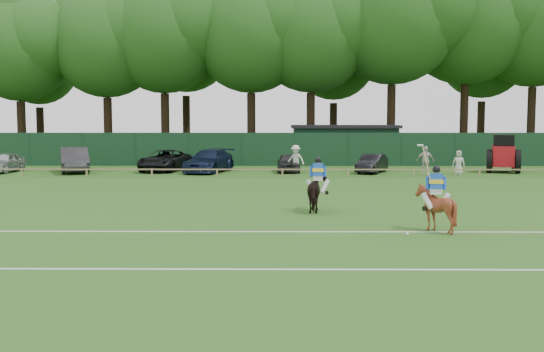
{
  "coord_description": "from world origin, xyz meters",
  "views": [
    {
      "loc": [
        0.72,
        -20.67,
        3.53
      ],
      "look_at": [
        0.5,
        3.0,
        1.4
      ],
      "focal_mm": 42.0,
      "sensor_mm": 36.0,
      "label": 1
    }
  ],
  "objects_px": {
    "suv_black": "(165,161)",
    "polo_ball": "(407,234)",
    "horse_dark": "(318,192)",
    "spectator_left": "(296,159)",
    "hatch_grey": "(288,163)",
    "tractor": "(503,155)",
    "spectator_right": "(459,163)",
    "horse_chestnut": "(435,208)",
    "sedan_grey": "(74,160)",
    "sedan_silver": "(4,162)",
    "utility_shed": "(344,144)",
    "sedan_navy": "(209,161)",
    "spectator_mid": "(425,161)",
    "estate_black": "(372,163)"
  },
  "relations": [
    {
      "from": "horse_dark",
      "to": "spectator_right",
      "type": "height_order",
      "value": "spectator_right"
    },
    {
      "from": "spectator_left",
      "to": "tractor",
      "type": "xyz_separation_m",
      "value": [
        13.73,
        1.06,
        0.25
      ]
    },
    {
      "from": "spectator_left",
      "to": "spectator_mid",
      "type": "height_order",
      "value": "spectator_left"
    },
    {
      "from": "sedan_grey",
      "to": "hatch_grey",
      "type": "distance_m",
      "value": 14.19
    },
    {
      "from": "estate_black",
      "to": "spectator_right",
      "type": "distance_m",
      "value": 5.45
    },
    {
      "from": "spectator_mid",
      "to": "hatch_grey",
      "type": "bearing_deg",
      "value": 177.73
    },
    {
      "from": "spectator_right",
      "to": "sedan_grey",
      "type": "bearing_deg",
      "value": -167.4
    },
    {
      "from": "estate_black",
      "to": "tractor",
      "type": "height_order",
      "value": "tractor"
    },
    {
      "from": "sedan_navy",
      "to": "polo_ball",
      "type": "relative_size",
      "value": 57.66
    },
    {
      "from": "sedan_grey",
      "to": "utility_shed",
      "type": "distance_m",
      "value": 20.74
    },
    {
      "from": "horse_chestnut",
      "to": "utility_shed",
      "type": "distance_m",
      "value": 30.82
    },
    {
      "from": "sedan_silver",
      "to": "estate_black",
      "type": "bearing_deg",
      "value": 1.89
    },
    {
      "from": "spectator_left",
      "to": "hatch_grey",
      "type": "bearing_deg",
      "value": 134.71
    },
    {
      "from": "spectator_left",
      "to": "utility_shed",
      "type": "height_order",
      "value": "utility_shed"
    },
    {
      "from": "polo_ball",
      "to": "tractor",
      "type": "bearing_deg",
      "value": 64.47
    },
    {
      "from": "suv_black",
      "to": "spectator_mid",
      "type": "bearing_deg",
      "value": 2.44
    },
    {
      "from": "suv_black",
      "to": "utility_shed",
      "type": "bearing_deg",
      "value": 43.24
    },
    {
      "from": "sedan_silver",
      "to": "polo_ball",
      "type": "relative_size",
      "value": 43.17
    },
    {
      "from": "horse_dark",
      "to": "sedan_grey",
      "type": "bearing_deg",
      "value": -47.13
    },
    {
      "from": "hatch_grey",
      "to": "tractor",
      "type": "distance_m",
      "value": 14.2
    },
    {
      "from": "suv_black",
      "to": "spectator_mid",
      "type": "relative_size",
      "value": 2.81
    },
    {
      "from": "sedan_navy",
      "to": "spectator_mid",
      "type": "xyz_separation_m",
      "value": [
        13.83,
        -1.97,
        0.16
      ]
    },
    {
      "from": "sedan_silver",
      "to": "spectator_right",
      "type": "height_order",
      "value": "spectator_right"
    },
    {
      "from": "horse_chestnut",
      "to": "sedan_grey",
      "type": "bearing_deg",
      "value": -41.09
    },
    {
      "from": "horse_chestnut",
      "to": "sedan_grey",
      "type": "height_order",
      "value": "sedan_grey"
    },
    {
      "from": "hatch_grey",
      "to": "estate_black",
      "type": "bearing_deg",
      "value": -6.99
    },
    {
      "from": "hatch_grey",
      "to": "tractor",
      "type": "relative_size",
      "value": 1.08
    },
    {
      "from": "horse_chestnut",
      "to": "spectator_left",
      "type": "xyz_separation_m",
      "value": [
        -3.81,
        21.09,
        0.19
      ]
    },
    {
      "from": "estate_black",
      "to": "tractor",
      "type": "distance_m",
      "value": 8.75
    },
    {
      "from": "sedan_silver",
      "to": "spectator_right",
      "type": "relative_size",
      "value": 2.51
    },
    {
      "from": "sedan_navy",
      "to": "polo_ball",
      "type": "xyz_separation_m",
      "value": [
        8.49,
        -22.84,
        -0.71
      ]
    },
    {
      "from": "sedan_grey",
      "to": "spectator_left",
      "type": "relative_size",
      "value": 2.68
    },
    {
      "from": "spectator_left",
      "to": "spectator_mid",
      "type": "bearing_deg",
      "value": 17.53
    },
    {
      "from": "suv_black",
      "to": "polo_ball",
      "type": "distance_m",
      "value": 26.48
    },
    {
      "from": "polo_ball",
      "to": "sedan_silver",
      "type": "bearing_deg",
      "value": 134.22
    },
    {
      "from": "horse_dark",
      "to": "spectator_left",
      "type": "relative_size",
      "value": 0.97
    },
    {
      "from": "spectator_left",
      "to": "utility_shed",
      "type": "xyz_separation_m",
      "value": [
        4.13,
        9.72,
        0.61
      ]
    },
    {
      "from": "spectator_mid",
      "to": "spectator_right",
      "type": "bearing_deg",
      "value": 12.61
    },
    {
      "from": "spectator_right",
      "to": "utility_shed",
      "type": "xyz_separation_m",
      "value": [
        -6.1,
        10.69,
        0.76
      ]
    },
    {
      "from": "utility_shed",
      "to": "spectator_left",
      "type": "bearing_deg",
      "value": -113.02
    },
    {
      "from": "estate_black",
      "to": "spectator_left",
      "type": "height_order",
      "value": "spectator_left"
    },
    {
      "from": "spectator_right",
      "to": "tractor",
      "type": "relative_size",
      "value": 0.46
    },
    {
      "from": "tractor",
      "to": "hatch_grey",
      "type": "bearing_deg",
      "value": -163.71
    },
    {
      "from": "estate_black",
      "to": "utility_shed",
      "type": "distance_m",
      "value": 9.2
    },
    {
      "from": "horse_chestnut",
      "to": "spectator_mid",
      "type": "xyz_separation_m",
      "value": [
        4.31,
        20.1,
        0.17
      ]
    },
    {
      "from": "horse_dark",
      "to": "hatch_grey",
      "type": "distance_m",
      "value": 18.16
    },
    {
      "from": "sedan_navy",
      "to": "spectator_right",
      "type": "bearing_deg",
      "value": 8.44
    },
    {
      "from": "sedan_silver",
      "to": "utility_shed",
      "type": "height_order",
      "value": "utility_shed"
    },
    {
      "from": "estate_black",
      "to": "sedan_grey",
      "type": "bearing_deg",
      "value": -158.1
    },
    {
      "from": "spectator_left",
      "to": "polo_ball",
      "type": "bearing_deg",
      "value": -58.28
    }
  ]
}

